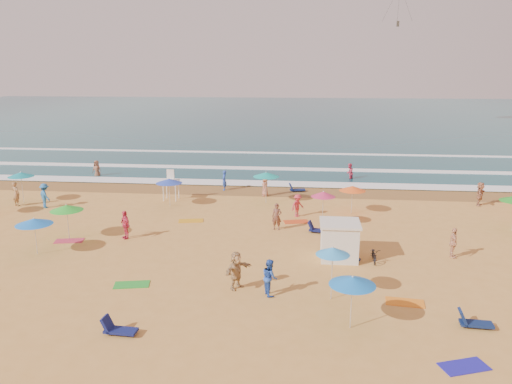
# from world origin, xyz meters

# --- Properties ---
(ground) EXTENTS (220.00, 220.00, 0.00)m
(ground) POSITION_xyz_m (0.00, 0.00, 0.00)
(ground) COLOR gold
(ground) RESTS_ON ground
(ocean) EXTENTS (220.00, 140.00, 0.18)m
(ocean) POSITION_xyz_m (0.00, 84.00, 0.00)
(ocean) COLOR #0C4756
(ocean) RESTS_ON ground
(wet_sand) EXTENTS (220.00, 220.00, 0.00)m
(wet_sand) POSITION_xyz_m (0.00, 12.50, 0.01)
(wet_sand) COLOR olive
(wet_sand) RESTS_ON ground
(surf_foam) EXTENTS (200.00, 18.70, 0.05)m
(surf_foam) POSITION_xyz_m (0.00, 21.32, 0.10)
(surf_foam) COLOR white
(surf_foam) RESTS_ON ground
(cabana) EXTENTS (2.00, 2.00, 2.00)m
(cabana) POSITION_xyz_m (6.37, -2.88, 1.00)
(cabana) COLOR silver
(cabana) RESTS_ON ground
(cabana_roof) EXTENTS (2.20, 2.20, 0.12)m
(cabana_roof) POSITION_xyz_m (6.37, -2.88, 2.06)
(cabana_roof) COLOR silver
(cabana_roof) RESTS_ON cabana
(bicycle) EXTENTS (0.58, 1.57, 0.82)m
(bicycle) POSITION_xyz_m (8.27, -3.18, 0.41)
(bicycle) COLOR black
(bicycle) RESTS_ON ground
(lifeguard_stand) EXTENTS (1.20, 1.20, 2.10)m
(lifeguard_stand) POSITION_xyz_m (-6.37, 8.75, 1.05)
(lifeguard_stand) COLOR white
(lifeguard_stand) RESTS_ON ground
(beach_umbrellas) EXTENTS (51.18, 26.65, 0.81)m
(beach_umbrellas) POSITION_xyz_m (0.49, 0.60, 2.15)
(beach_umbrellas) COLOR #FF5D1A
(beach_umbrellas) RESTS_ON ground
(loungers) EXTENTS (48.65, 25.33, 0.34)m
(loungers) POSITION_xyz_m (6.83, -2.33, 0.17)
(loungers) COLOR #101B53
(loungers) RESTS_ON ground
(towels) EXTENTS (43.54, 18.08, 0.03)m
(towels) POSITION_xyz_m (-0.57, -2.49, 0.01)
(towels) COLOR #D95E1B
(towels) RESTS_ON ground
(beachgoers) EXTENTS (51.19, 29.18, 2.14)m
(beachgoers) POSITION_xyz_m (0.29, 4.09, 0.85)
(beachgoers) COLOR tan
(beachgoers) RESTS_ON ground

